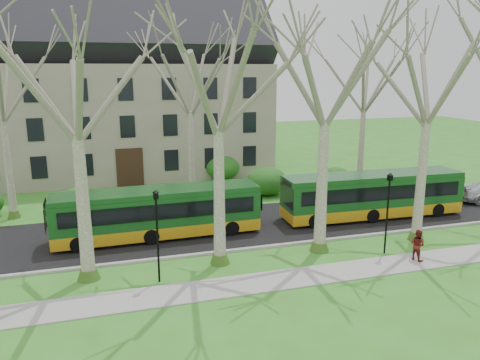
# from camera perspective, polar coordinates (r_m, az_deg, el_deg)

# --- Properties ---
(ground) EXTENTS (120.00, 120.00, 0.00)m
(ground) POSITION_cam_1_polar(r_m,az_deg,el_deg) (24.72, 4.03, -9.55)
(ground) COLOR #3A7621
(ground) RESTS_ON ground
(sidewalk) EXTENTS (70.00, 2.00, 0.06)m
(sidewalk) POSITION_cam_1_polar(r_m,az_deg,el_deg) (22.60, 6.31, -11.83)
(sidewalk) COLOR gray
(sidewalk) RESTS_ON ground
(road) EXTENTS (80.00, 8.00, 0.06)m
(road) POSITION_cam_1_polar(r_m,az_deg,el_deg) (29.57, 0.25, -5.52)
(road) COLOR black
(road) RESTS_ON ground
(curb) EXTENTS (80.00, 0.25, 0.14)m
(curb) POSITION_cam_1_polar(r_m,az_deg,el_deg) (25.99, 2.85, -8.18)
(curb) COLOR #A5A39E
(curb) RESTS_ON ground
(building) EXTENTS (26.50, 12.20, 16.00)m
(building) POSITION_cam_1_polar(r_m,az_deg,el_deg) (45.32, -14.24, 11.06)
(building) COLOR gray
(building) RESTS_ON ground
(tree_row_verge) EXTENTS (49.00, 7.00, 14.00)m
(tree_row_verge) POSITION_cam_1_polar(r_m,az_deg,el_deg) (23.19, 4.05, 6.87)
(tree_row_verge) COLOR gray
(tree_row_verge) RESTS_ON ground
(tree_row_far) EXTENTS (33.00, 7.00, 12.00)m
(tree_row_far) POSITION_cam_1_polar(r_m,az_deg,el_deg) (33.16, -4.76, 7.10)
(tree_row_far) COLOR gray
(tree_row_far) RESTS_ON ground
(lamp_row) EXTENTS (36.22, 0.22, 4.30)m
(lamp_row) POSITION_cam_1_polar(r_m,az_deg,el_deg) (22.95, 5.02, -4.56)
(lamp_row) COLOR black
(lamp_row) RESTS_ON ground
(hedges) EXTENTS (30.60, 8.60, 2.00)m
(hedges) POSITION_cam_1_polar(r_m,az_deg,el_deg) (36.46, -10.73, -0.50)
(hedges) COLOR #295317
(hedges) RESTS_ON ground
(bus_lead) EXTENTS (11.77, 2.66, 2.93)m
(bus_lead) POSITION_cam_1_polar(r_m,az_deg,el_deg) (27.52, -9.94, -3.91)
(bus_lead) COLOR #14491A
(bus_lead) RESTS_ON road
(bus_follow) EXTENTS (12.11, 2.90, 3.01)m
(bus_follow) POSITION_cam_1_polar(r_m,az_deg,el_deg) (31.96, 15.86, -1.72)
(bus_follow) COLOR #14491A
(bus_follow) RESTS_ON road
(pedestrian_b) EXTENTS (0.82, 0.93, 1.61)m
(pedestrian_b) POSITION_cam_1_polar(r_m,az_deg,el_deg) (25.77, 20.81, -7.39)
(pedestrian_b) COLOR maroon
(pedestrian_b) RESTS_ON sidewalk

